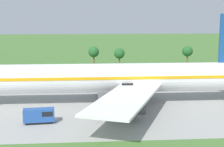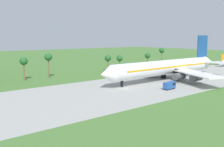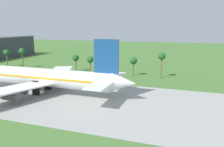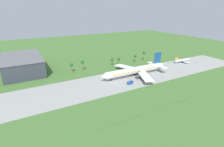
% 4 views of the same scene
% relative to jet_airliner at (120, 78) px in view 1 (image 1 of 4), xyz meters
% --- Properties ---
extents(jet_airliner, '(74.83, 57.84, 20.15)m').
position_rel_jet_airliner_xyz_m(jet_airliner, '(0.00, 0.00, 0.00)').
color(jet_airliner, white).
rests_on(jet_airliner, ground_plane).
extents(baggage_tug, '(5.84, 2.55, 2.78)m').
position_rel_jet_airliner_xyz_m(baggage_tug, '(-16.26, -14.06, -4.25)').
color(baggage_tug, black).
rests_on(baggage_tug, ground_plane).
extents(palm_tree_row, '(96.28, 3.60, 12.34)m').
position_rel_jet_airliner_xyz_m(palm_tree_row, '(-4.31, 38.38, 2.66)').
color(palm_tree_row, brown).
rests_on(palm_tree_row, ground_plane).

